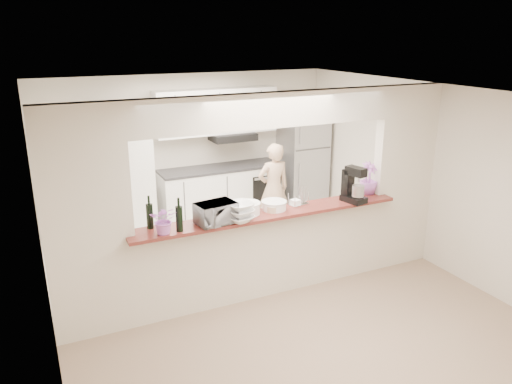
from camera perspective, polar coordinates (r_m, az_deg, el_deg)
floor at (r=6.43m, az=1.28°, el=-11.40°), size 6.00×6.00×0.00m
tile_overlay at (r=7.69m, az=-3.94°, el=-6.26°), size 5.00×2.90×0.01m
partition at (r=5.85m, az=1.37°, el=1.39°), size 5.00×0.15×2.50m
bar_counter at (r=6.16m, az=1.33°, el=-6.74°), size 3.40×0.38×1.09m
kitchen_cabinets at (r=8.36m, az=-8.24°, el=2.63°), size 3.15×0.62×2.25m
refrigerator at (r=9.21m, az=5.33°, el=3.35°), size 0.75×0.70×1.70m
flower_left at (r=5.35m, az=-10.45°, el=-3.15°), size 0.36×0.34×0.31m
wine_bottle_a at (r=5.54m, az=-12.05°, el=-2.66°), size 0.07×0.07×0.37m
wine_bottle_b at (r=5.40m, az=-8.77°, el=-2.99°), size 0.08×0.08×0.38m
toaster_oven at (r=5.58m, az=-4.62°, el=-2.42°), size 0.48×0.36×0.24m
serving_bowls at (r=5.62m, az=-1.81°, el=-2.35°), size 0.35×0.35×0.22m
plate_stack_a at (r=5.87m, az=-0.96°, el=-1.85°), size 0.31×0.31×0.14m
plate_stack_b at (r=6.02m, az=2.07°, el=-1.52°), size 0.31×0.31×0.11m
red_bowl at (r=5.96m, az=-0.28°, el=-1.85°), size 0.17×0.17×0.08m
tan_bowl at (r=5.95m, az=1.91°, el=-1.90°), size 0.16×0.16×0.08m
utensil_caddy at (r=6.19m, az=4.87°, el=-0.62°), size 0.27×0.19×0.23m
stand_mixer at (r=6.37m, az=11.07°, el=0.67°), size 0.26×0.34×0.46m
flower_right at (r=6.73m, az=12.75°, el=1.54°), size 0.25×0.25×0.42m
person at (r=7.97m, az=2.01°, el=0.31°), size 0.54×0.36×1.48m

